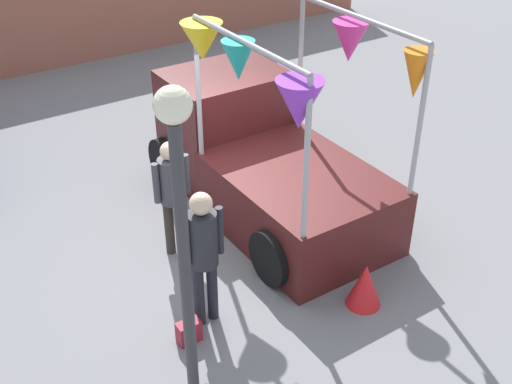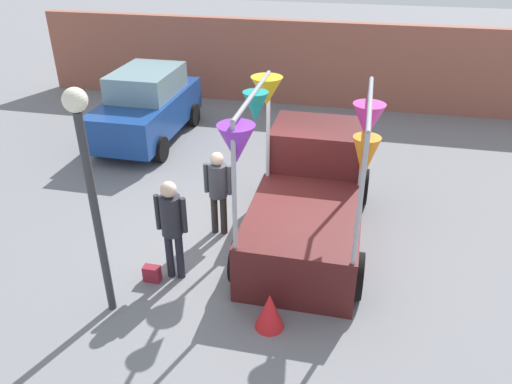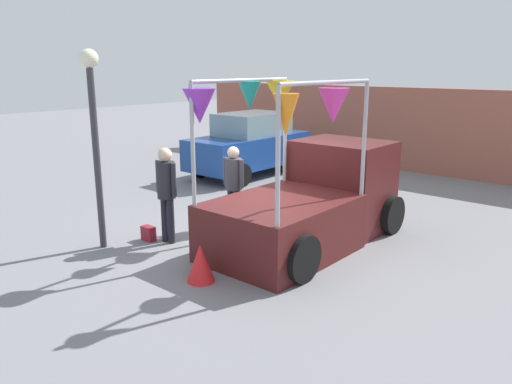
% 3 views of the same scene
% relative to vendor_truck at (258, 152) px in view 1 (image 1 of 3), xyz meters
% --- Properties ---
extents(ground_plane, '(60.00, 60.00, 0.00)m').
position_rel_vendor_truck_xyz_m(ground_plane, '(-0.85, -0.63, -0.87)').
color(ground_plane, slate).
extents(vendor_truck, '(2.48, 4.06, 3.04)m').
position_rel_vendor_truck_xyz_m(vendor_truck, '(0.00, 0.00, 0.00)').
color(vendor_truck, '#4C1919').
rests_on(vendor_truck, ground).
extents(person_customer, '(0.53, 0.34, 1.80)m').
position_rel_vendor_truck_xyz_m(person_customer, '(-2.00, -1.89, 0.24)').
color(person_customer, black).
rests_on(person_customer, ground).
extents(person_vendor, '(0.53, 0.34, 1.69)m').
position_rel_vendor_truck_xyz_m(person_vendor, '(-1.66, -0.44, 0.15)').
color(person_vendor, '#2D2823').
rests_on(person_vendor, ground).
extents(handbag, '(0.28, 0.16, 0.28)m').
position_rel_vendor_truck_xyz_m(handbag, '(-2.35, -2.09, -0.73)').
color(handbag, maroon).
rests_on(handbag, ground).
extents(street_lamp, '(0.32, 0.32, 3.53)m').
position_rel_vendor_truck_xyz_m(street_lamp, '(-2.70, -2.85, 1.47)').
color(street_lamp, '#333338').
rests_on(street_lamp, ground).
extents(brick_boundary_wall, '(18.00, 0.36, 2.60)m').
position_rel_vendor_truck_xyz_m(brick_boundary_wall, '(-0.85, 7.48, 0.43)').
color(brick_boundary_wall, '#9E5947').
rests_on(brick_boundary_wall, ground).
extents(folded_kite_bundle_crimson, '(0.62, 0.62, 0.60)m').
position_rel_vendor_truck_xyz_m(folded_kite_bundle_crimson, '(-0.23, -2.72, -0.57)').
color(folded_kite_bundle_crimson, red).
rests_on(folded_kite_bundle_crimson, ground).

